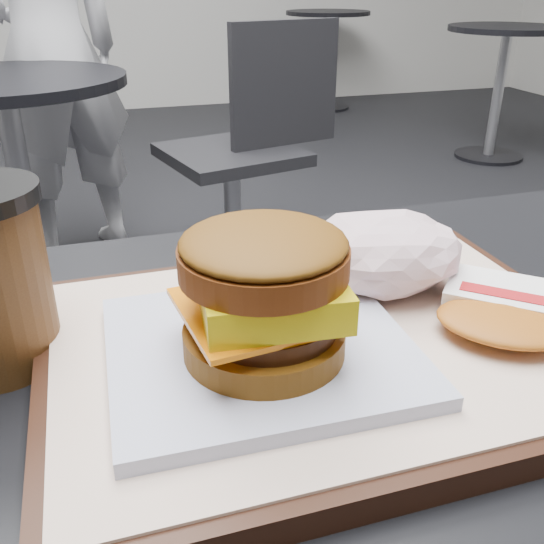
{
  "coord_description": "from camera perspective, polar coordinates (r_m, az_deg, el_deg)",
  "views": [
    {
      "loc": [
        -0.14,
        -0.28,
        1.01
      ],
      "look_at": [
        -0.04,
        0.06,
        0.83
      ],
      "focal_mm": 40.0,
      "sensor_mm": 36.0,
      "label": 1
    }
  ],
  "objects": [
    {
      "name": "patron",
      "position": [
        2.39,
        -20.27,
        19.11
      ],
      "size": [
        0.67,
        0.57,
        1.55
      ],
      "primitive_type": "imported",
      "rotation": [
        0.0,
        0.0,
        3.56
      ],
      "color": "silver",
      "rests_on": "ground"
    },
    {
      "name": "neighbor_table",
      "position": [
        2.0,
        -23.12,
        10.9
      ],
      "size": [
        0.7,
        0.7,
        0.75
      ],
      "color": "black",
      "rests_on": "ground"
    },
    {
      "name": "neighbor_chair",
      "position": [
        2.1,
        -2.08,
        12.48
      ],
      "size": [
        0.64,
        0.5,
        0.88
      ],
      "color": "#9E9EA3",
      "rests_on": "ground"
    },
    {
      "name": "serving_tray",
      "position": [
        0.42,
        4.93,
        -6.92
      ],
      "size": [
        0.38,
        0.28,
        0.02
      ],
      "color": "black",
      "rests_on": "customer_table"
    },
    {
      "name": "breakfast_sandwich",
      "position": [
        0.37,
        -0.81,
        -3.37
      ],
      "size": [
        0.19,
        0.17,
        0.09
      ],
      "color": "white",
      "rests_on": "serving_tray"
    },
    {
      "name": "hash_brown",
      "position": [
        0.45,
        21.25,
        -3.33
      ],
      "size": [
        0.13,
        0.13,
        0.02
      ],
      "color": "white",
      "rests_on": "serving_tray"
    },
    {
      "name": "bg_table_far",
      "position": [
        5.18,
        5.21,
        21.22
      ],
      "size": [
        0.66,
        0.66,
        0.75
      ],
      "color": "black",
      "rests_on": "ground"
    },
    {
      "name": "bg_table_near",
      "position": [
        3.9,
        20.93,
        18.07
      ],
      "size": [
        0.66,
        0.66,
        0.75
      ],
      "color": "black",
      "rests_on": "ground"
    },
    {
      "name": "crumpled_wrapper",
      "position": [
        0.47,
        10.33,
        1.82
      ],
      "size": [
        0.13,
        0.1,
        0.06
      ],
      "primitive_type": null,
      "color": "white",
      "rests_on": "serving_tray"
    }
  ]
}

